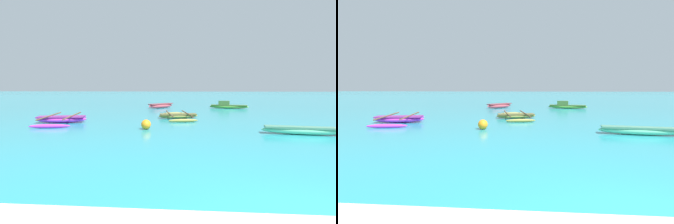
% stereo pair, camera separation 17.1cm
% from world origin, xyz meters
% --- Properties ---
extents(moored_boat_0, '(3.46, 1.02, 0.34)m').
position_xyz_m(moored_boat_0, '(2.80, 8.57, 0.19)').
color(moored_boat_0, '#71DAA8').
rests_on(moored_boat_0, ground_plane).
extents(moored_boat_1, '(2.42, 2.64, 0.44)m').
position_xyz_m(moored_boat_1, '(-4.82, 22.21, 0.25)').
color(moored_boat_1, '#D84A58').
rests_on(moored_boat_1, ground_plane).
extents(moored_boat_2, '(2.65, 4.44, 0.35)m').
position_xyz_m(moored_boat_2, '(-2.78, 14.05, 0.16)').
color(moored_boat_2, olive).
rests_on(moored_boat_2, ground_plane).
extents(moored_boat_3, '(3.69, 1.26, 0.72)m').
position_xyz_m(moored_boat_3, '(1.60, 22.32, 0.25)').
color(moored_boat_3, '#5EA13C').
rests_on(moored_boat_3, ground_plane).
extents(moored_boat_4, '(2.87, 4.49, 0.43)m').
position_xyz_m(moored_boat_4, '(-9.31, 11.35, 0.20)').
color(moored_boat_4, '#CF33C8').
rests_on(moored_boat_4, ground_plane).
extents(mooring_buoy_0, '(0.47, 0.47, 0.47)m').
position_xyz_m(mooring_buoy_0, '(-4.12, 9.40, 0.24)').
color(mooring_buoy_0, orange).
rests_on(mooring_buoy_0, ground_plane).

